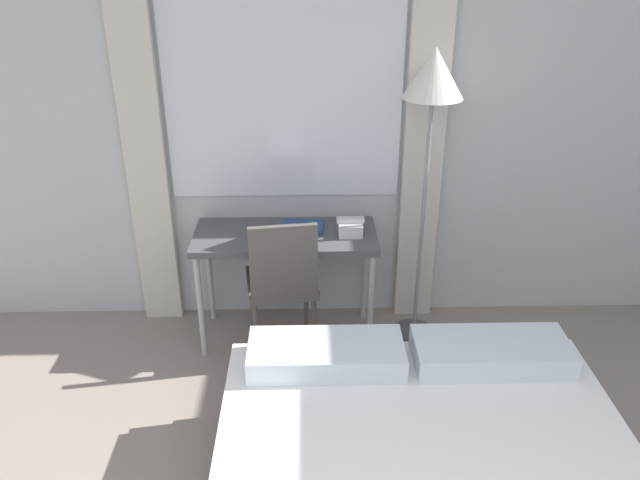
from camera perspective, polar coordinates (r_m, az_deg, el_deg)
The scene contains 6 objects.
wall_back_with_window at distance 3.81m, azimuth 1.40°, elevation 11.36°, with size 5.77×0.13×2.70m.
desk at distance 3.75m, azimuth -3.18°, elevation -0.39°, with size 1.09×0.48×0.72m.
desk_chair at distance 3.63m, azimuth -3.48°, elevation -3.54°, with size 0.45×0.45×0.92m.
standing_lamp at distance 3.50m, azimuth 10.23°, elevation 12.83°, with size 0.33×0.33×1.80m.
telephone at distance 3.70m, azimuth 2.78°, elevation 1.21°, with size 0.16×0.16×0.10m.
book at distance 3.78m, azimuth -1.64°, elevation 1.25°, with size 0.27×0.20×0.02m.
Camera 1 is at (-0.21, -0.34, 2.32)m, focal length 35.00 mm.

